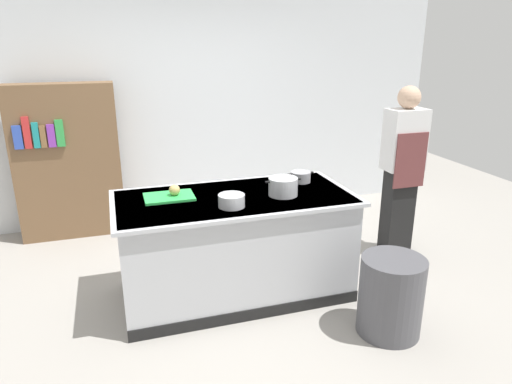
{
  "coord_description": "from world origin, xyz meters",
  "views": [
    {
      "loc": [
        -0.92,
        -3.48,
        2.14
      ],
      "look_at": [
        0.25,
        0.2,
        0.85
      ],
      "focal_mm": 32.33,
      "sensor_mm": 36.0,
      "label": 1
    }
  ],
  "objects_px": {
    "onion": "(175,190)",
    "person_chef": "(402,168)",
    "bookshelf": "(68,162)",
    "stock_pot": "(283,187)",
    "trash_bin": "(391,296)",
    "sauce_pan": "(301,177)",
    "mixing_bowl": "(232,201)"
  },
  "relations": [
    {
      "from": "bookshelf",
      "to": "stock_pot",
      "type": "bearing_deg",
      "value": -46.3
    },
    {
      "from": "onion",
      "to": "sauce_pan",
      "type": "bearing_deg",
      "value": 4.63
    },
    {
      "from": "mixing_bowl",
      "to": "person_chef",
      "type": "height_order",
      "value": "person_chef"
    },
    {
      "from": "onion",
      "to": "mixing_bowl",
      "type": "bearing_deg",
      "value": -41.91
    },
    {
      "from": "person_chef",
      "to": "trash_bin",
      "type": "bearing_deg",
      "value": 136.69
    },
    {
      "from": "stock_pot",
      "to": "onion",
      "type": "bearing_deg",
      "value": 166.41
    },
    {
      "from": "onion",
      "to": "bookshelf",
      "type": "height_order",
      "value": "bookshelf"
    },
    {
      "from": "sauce_pan",
      "to": "onion",
      "type": "bearing_deg",
      "value": -175.37
    },
    {
      "from": "sauce_pan",
      "to": "mixing_bowl",
      "type": "height_order",
      "value": "mixing_bowl"
    },
    {
      "from": "stock_pot",
      "to": "mixing_bowl",
      "type": "height_order",
      "value": "stock_pot"
    },
    {
      "from": "sauce_pan",
      "to": "stock_pot",
      "type": "bearing_deg",
      "value": -133.36
    },
    {
      "from": "sauce_pan",
      "to": "mixing_bowl",
      "type": "bearing_deg",
      "value": -149.93
    },
    {
      "from": "trash_bin",
      "to": "person_chef",
      "type": "relative_size",
      "value": 0.36
    },
    {
      "from": "stock_pot",
      "to": "trash_bin",
      "type": "distance_m",
      "value": 1.2
    },
    {
      "from": "mixing_bowl",
      "to": "trash_bin",
      "type": "xyz_separation_m",
      "value": [
        1.05,
        -0.67,
        -0.64
      ]
    },
    {
      "from": "stock_pot",
      "to": "mixing_bowl",
      "type": "xyz_separation_m",
      "value": [
        -0.48,
        -0.14,
        -0.03
      ]
    },
    {
      "from": "onion",
      "to": "person_chef",
      "type": "relative_size",
      "value": 0.05
    },
    {
      "from": "onion",
      "to": "stock_pot",
      "type": "height_order",
      "value": "stock_pot"
    },
    {
      "from": "sauce_pan",
      "to": "mixing_bowl",
      "type": "distance_m",
      "value": 0.88
    },
    {
      "from": "onion",
      "to": "bookshelf",
      "type": "distance_m",
      "value": 1.92
    },
    {
      "from": "sauce_pan",
      "to": "trash_bin",
      "type": "bearing_deg",
      "value": -75.79
    },
    {
      "from": "trash_bin",
      "to": "sauce_pan",
      "type": "bearing_deg",
      "value": 104.21
    },
    {
      "from": "onion",
      "to": "trash_bin",
      "type": "height_order",
      "value": "onion"
    },
    {
      "from": "bookshelf",
      "to": "person_chef",
      "type": "bearing_deg",
      "value": -25.02
    },
    {
      "from": "mixing_bowl",
      "to": "trash_bin",
      "type": "distance_m",
      "value": 1.4
    },
    {
      "from": "onion",
      "to": "sauce_pan",
      "type": "height_order",
      "value": "onion"
    },
    {
      "from": "onion",
      "to": "stock_pot",
      "type": "xyz_separation_m",
      "value": [
        0.87,
        -0.21,
        0.01
      ]
    },
    {
      "from": "stock_pot",
      "to": "sauce_pan",
      "type": "xyz_separation_m",
      "value": [
        0.29,
        0.3,
        -0.03
      ]
    },
    {
      "from": "trash_bin",
      "to": "bookshelf",
      "type": "height_order",
      "value": "bookshelf"
    },
    {
      "from": "sauce_pan",
      "to": "bookshelf",
      "type": "bearing_deg",
      "value": 142.85
    },
    {
      "from": "stock_pot",
      "to": "bookshelf",
      "type": "bearing_deg",
      "value": 133.7
    },
    {
      "from": "sauce_pan",
      "to": "trash_bin",
      "type": "xyz_separation_m",
      "value": [
        0.28,
        -1.12,
        -0.64
      ]
    }
  ]
}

